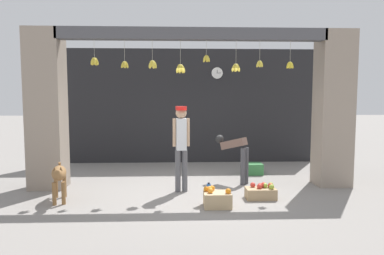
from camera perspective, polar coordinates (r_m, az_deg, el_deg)
name	(u,v)px	position (r m, az deg, el deg)	size (l,w,h in m)	color
ground_plane	(193,190)	(7.17, 0.14, -10.34)	(60.00, 60.00, 0.00)	gray
shop_back_wall	(188,106)	(10.00, -0.59, 3.57)	(7.36, 0.12, 3.30)	#232326
shop_pillar_left	(47,110)	(7.72, -23.08, 2.75)	(0.70, 0.60, 3.30)	gray
shop_pillar_right	(333,109)	(7.94, 22.48, 2.82)	(0.70, 0.60, 3.30)	gray
storefront_awning	(192,36)	(7.15, 0.05, 14.96)	(5.46, 0.29, 0.92)	#4C4C51
dog	(59,175)	(6.73, -21.29, -7.45)	(0.42, 0.91, 0.71)	olive
shopkeeper	(181,141)	(6.85, -1.81, -2.28)	(0.34, 0.29, 1.73)	#56565B
worker_stooping	(236,152)	(7.67, 7.31, -4.05)	(0.70, 0.62, 1.05)	#424247
fruit_crate_oranges	(217,199)	(6.10, 4.17, -11.73)	(0.47, 0.39, 0.34)	tan
fruit_crate_apples	(261,192)	(6.67, 11.48, -10.49)	(0.56, 0.32, 0.29)	tan
produce_box_green	(253,169)	(8.69, 10.13, -6.77)	(0.44, 0.40, 0.27)	#387A42
water_bottle	(209,190)	(6.73, 2.80, -10.30)	(0.07, 0.07, 0.26)	#2D60AD
wall_clock	(217,73)	(10.00, 4.21, 9.04)	(0.35, 0.03, 0.35)	black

